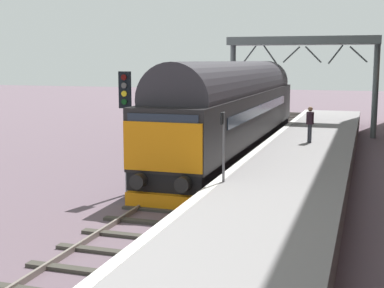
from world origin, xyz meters
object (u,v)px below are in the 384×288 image
at_px(signal_post_near, 126,115).
at_px(waiting_passenger, 310,121).
at_px(platform_number_sign, 223,136).
at_px(diesel_locomotive, 234,107).

height_order(signal_post_near, waiting_passenger, signal_post_near).
distance_m(signal_post_near, platform_number_sign, 4.08).
bearing_deg(diesel_locomotive, platform_number_sign, -78.44).
height_order(diesel_locomotive, waiting_passenger, diesel_locomotive).
xyz_separation_m(diesel_locomotive, waiting_passenger, (3.63, -0.34, -0.50)).
bearing_deg(signal_post_near, platform_number_sign, -18.57).
bearing_deg(platform_number_sign, signal_post_near, 161.43).
bearing_deg(waiting_passenger, signal_post_near, 122.71).
relative_size(diesel_locomotive, platform_number_sign, 9.14).
xyz_separation_m(diesel_locomotive, signal_post_near, (-1.91, -8.20, 0.36)).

